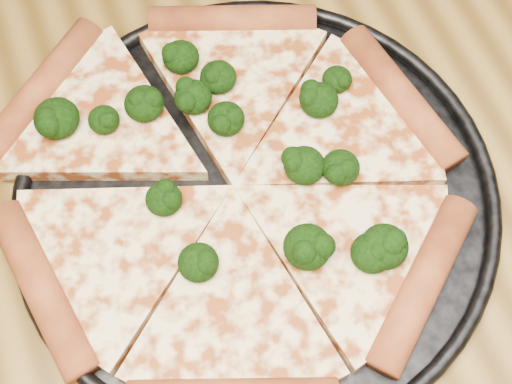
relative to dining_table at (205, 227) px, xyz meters
name	(u,v)px	position (x,y,z in m)	size (l,w,h in m)	color
ground	(230,376)	(0.00, 0.00, -0.66)	(4.00, 4.00, 0.00)	brown
dining_table	(205,227)	(0.00, 0.00, 0.00)	(1.20, 0.90, 0.75)	olive
pizza_pan	(256,197)	(0.03, -0.03, 0.10)	(0.35, 0.35, 0.02)	black
pizza	(229,185)	(0.02, -0.02, 0.11)	(0.34, 0.35, 0.03)	#FFE09C
broccoli_florets	(240,154)	(0.03, -0.01, 0.12)	(0.23, 0.22, 0.02)	black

